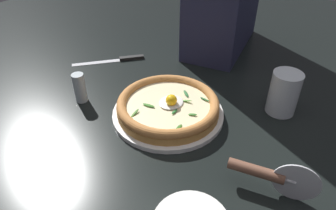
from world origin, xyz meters
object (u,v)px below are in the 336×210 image
(table_knife, at_px, (119,59))
(pizza_cutter, at_px, (268,174))
(pepper_shaker, at_px, (80,88))
(pizza, at_px, (168,105))
(drinking_glass, at_px, (283,96))

(table_knife, bearing_deg, pizza_cutter, 68.63)
(pizza_cutter, bearing_deg, pepper_shaker, -90.17)
(pizza, height_order, pizza_cutter, pizza_cutter)
(pizza, height_order, table_knife, pizza)
(pizza, bearing_deg, pepper_shaker, -70.21)
(pizza, height_order, drinking_glass, drinking_glass)
(drinking_glass, xyz_separation_m, pepper_shaker, (0.27, -0.46, -0.01))
(table_knife, relative_size, drinking_glass, 1.66)
(table_knife, bearing_deg, drinking_glass, 93.76)
(drinking_glass, distance_m, pepper_shaker, 0.53)
(drinking_glass, bearing_deg, pizza, -51.24)
(drinking_glass, bearing_deg, pizza_cutter, 13.18)
(drinking_glass, height_order, pepper_shaker, drinking_glass)
(table_knife, relative_size, pepper_shaker, 2.29)
(pizza, xyz_separation_m, pizza_cutter, (0.08, 0.29, 0.01))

